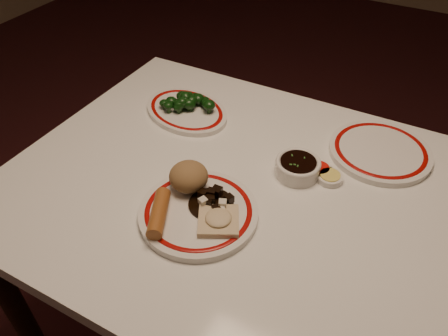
% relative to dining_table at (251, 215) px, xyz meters
% --- Properties ---
extents(dining_table, '(1.20, 0.90, 0.75)m').
position_rel_dining_table_xyz_m(dining_table, '(0.00, 0.00, 0.00)').
color(dining_table, white).
rests_on(dining_table, ground).
extents(main_plate, '(0.32, 0.32, 0.02)m').
position_rel_dining_table_xyz_m(main_plate, '(-0.07, -0.14, 0.10)').
color(main_plate, white).
rests_on(main_plate, dining_table).
extents(rice_mound, '(0.09, 0.09, 0.07)m').
position_rel_dining_table_xyz_m(rice_mound, '(-0.13, -0.08, 0.14)').
color(rice_mound, '#957046').
rests_on(rice_mound, main_plate).
extents(spring_roll, '(0.09, 0.13, 0.03)m').
position_rel_dining_table_xyz_m(spring_roll, '(-0.13, -0.20, 0.13)').
color(spring_roll, '#A35E28').
rests_on(spring_roll, main_plate).
extents(fried_wonton, '(0.12, 0.12, 0.02)m').
position_rel_dining_table_xyz_m(fried_wonton, '(-0.01, -0.15, 0.12)').
color(fried_wonton, beige).
rests_on(fried_wonton, main_plate).
extents(stirfry_heap, '(0.10, 0.10, 0.03)m').
position_rel_dining_table_xyz_m(stirfry_heap, '(-0.05, -0.10, 0.12)').
color(stirfry_heap, black).
rests_on(stirfry_heap, main_plate).
extents(broccoli_plate, '(0.32, 0.30, 0.02)m').
position_rel_dining_table_xyz_m(broccoli_plate, '(-0.31, 0.20, 0.10)').
color(broccoli_plate, white).
rests_on(broccoli_plate, dining_table).
extents(broccoli_pile, '(0.16, 0.11, 0.05)m').
position_rel_dining_table_xyz_m(broccoli_pile, '(-0.31, 0.21, 0.13)').
color(broccoli_pile, '#23471C').
rests_on(broccoli_pile, broccoli_plate).
extents(soy_bowl, '(0.11, 0.11, 0.04)m').
position_rel_dining_table_xyz_m(soy_bowl, '(0.07, 0.10, 0.11)').
color(soy_bowl, white).
rests_on(soy_bowl, dining_table).
extents(sweet_sour_dish, '(0.06, 0.06, 0.02)m').
position_rel_dining_table_xyz_m(sweet_sour_dish, '(0.12, 0.13, 0.10)').
color(sweet_sour_dish, white).
rests_on(sweet_sour_dish, dining_table).
extents(mustard_dish, '(0.06, 0.06, 0.02)m').
position_rel_dining_table_xyz_m(mustard_dish, '(0.15, 0.12, 0.10)').
color(mustard_dish, white).
rests_on(mustard_dish, dining_table).
extents(far_plate, '(0.35, 0.35, 0.02)m').
position_rel_dining_table_xyz_m(far_plate, '(0.24, 0.28, 0.10)').
color(far_plate, white).
rests_on(far_plate, dining_table).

